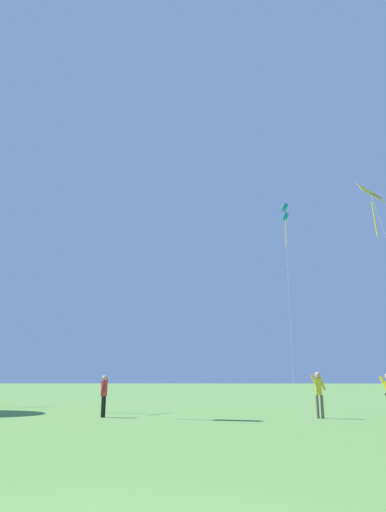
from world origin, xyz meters
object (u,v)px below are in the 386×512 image
(kite_yellow_diamond, at_px, (373,203))
(kite_teal_box, at_px, (285,214))
(person_near_tree, at_px, (319,390))
(person_foreground_watcher, at_px, (104,392))

(kite_yellow_diamond, bearing_deg, kite_teal_box, 126.42)
(kite_teal_box, relative_size, person_near_tree, 10.92)
(kite_yellow_diamond, xyz_separation_m, person_near_tree, (-8.96, -18.35, -14.97))
(kite_yellow_diamond, distance_m, person_near_tree, 25.32)
(kite_teal_box, height_order, person_foreground_watcher, kite_teal_box)
(person_near_tree, bearing_deg, person_foreground_watcher, -179.55)
(kite_yellow_diamond, relative_size, person_near_tree, 10.10)
(kite_teal_box, relative_size, kite_yellow_diamond, 1.08)
(person_foreground_watcher, bearing_deg, person_near_tree, 0.45)
(kite_teal_box, distance_m, person_near_tree, 32.04)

